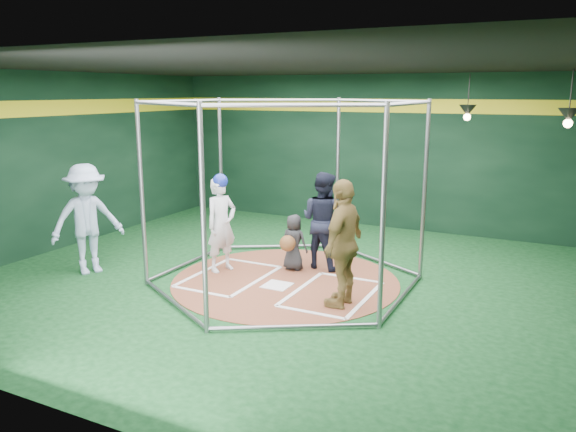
% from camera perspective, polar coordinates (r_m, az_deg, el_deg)
% --- Properties ---
extents(room_shell, '(10.10, 9.10, 3.53)m').
position_cam_1_polar(room_shell, '(9.07, -0.26, 3.92)').
color(room_shell, '#0B3414').
rests_on(room_shell, ground).
extents(clay_disc, '(3.80, 3.80, 0.01)m').
position_cam_1_polar(clay_disc, '(9.49, -0.27, -6.58)').
color(clay_disc, brown).
rests_on(clay_disc, ground).
extents(home_plate, '(0.43, 0.43, 0.01)m').
position_cam_1_polar(home_plate, '(9.23, -1.12, -7.06)').
color(home_plate, white).
rests_on(home_plate, clay_disc).
extents(batter_box_left, '(1.17, 1.77, 0.01)m').
position_cam_1_polar(batter_box_left, '(9.72, -5.97, -6.10)').
color(batter_box_left, white).
rests_on(batter_box_left, clay_disc).
extents(batter_box_right, '(1.17, 1.77, 0.01)m').
position_cam_1_polar(batter_box_right, '(8.90, 4.51, -7.86)').
color(batter_box_right, white).
rests_on(batter_box_right, clay_disc).
extents(batting_cage, '(4.05, 4.67, 3.00)m').
position_cam_1_polar(batting_cage, '(9.11, -0.28, 2.33)').
color(batting_cage, gray).
rests_on(batting_cage, ground).
extents(pendant_lamp_near, '(0.34, 0.34, 0.90)m').
position_cam_1_polar(pendant_lamp_near, '(11.75, 17.77, 10.14)').
color(pendant_lamp_near, black).
rests_on(pendant_lamp_near, room_shell).
extents(pendant_lamp_far, '(0.34, 0.34, 0.90)m').
position_cam_1_polar(pendant_lamp_far, '(10.01, 26.62, 9.10)').
color(pendant_lamp_far, black).
rests_on(pendant_lamp_far, room_shell).
extents(batter_figure, '(0.57, 0.70, 1.73)m').
position_cam_1_polar(batter_figure, '(9.84, -6.78, -0.70)').
color(batter_figure, silver).
rests_on(batter_figure, clay_disc).
extents(visitor_leopard, '(0.52, 1.13, 1.89)m').
position_cam_1_polar(visitor_leopard, '(8.20, 5.66, -2.77)').
color(visitor_leopard, '#AC8D49').
rests_on(visitor_leopard, clay_disc).
extents(catcher_figure, '(0.49, 0.55, 1.00)m').
position_cam_1_polar(catcher_figure, '(9.89, 0.52, -2.69)').
color(catcher_figure, black).
rests_on(catcher_figure, clay_disc).
extents(umpire, '(0.94, 0.79, 1.73)m').
position_cam_1_polar(umpire, '(9.98, 3.57, -0.43)').
color(umpire, black).
rests_on(umpire, clay_disc).
extents(bystander_blue, '(1.21, 1.43, 1.92)m').
position_cam_1_polar(bystander_blue, '(10.28, -19.75, -0.31)').
color(bystander_blue, '#A1B5D5').
rests_on(bystander_blue, ground).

